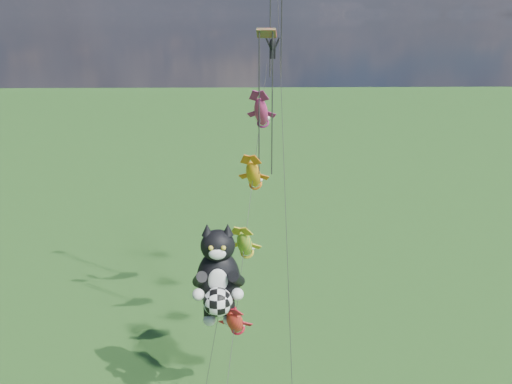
{
  "coord_description": "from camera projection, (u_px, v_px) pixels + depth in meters",
  "views": [
    {
      "loc": [
        7.31,
        -20.76,
        20.69
      ],
      "look_at": [
        8.2,
        12.85,
        10.21
      ],
      "focal_mm": 40.0,
      "sensor_mm": 36.0,
      "label": 1
    }
  ],
  "objects": [
    {
      "name": "fish_windsock_rig",
      "position": [
        249.0,
        209.0,
        33.07
      ],
      "size": [
        3.36,
        15.69,
        17.66
      ],
      "rotation": [
        0.0,
        0.0,
        0.13
      ],
      "color": "brown",
      "rests_on": "ground"
    },
    {
      "name": "cat_kite_rig",
      "position": [
        218.0,
        277.0,
        29.52
      ],
      "size": [
        2.84,
        4.24,
        10.59
      ],
      "rotation": [
        0.0,
        0.0,
        -0.38
      ],
      "color": "brown",
      "rests_on": "ground"
    },
    {
      "name": "parafoil_rig",
      "position": [
        273.0,
        47.0,
        32.15
      ],
      "size": [
        1.8,
        17.53,
        25.56
      ],
      "rotation": [
        0.0,
        0.0,
        0.09
      ],
      "color": "brown",
      "rests_on": "ground"
    }
  ]
}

